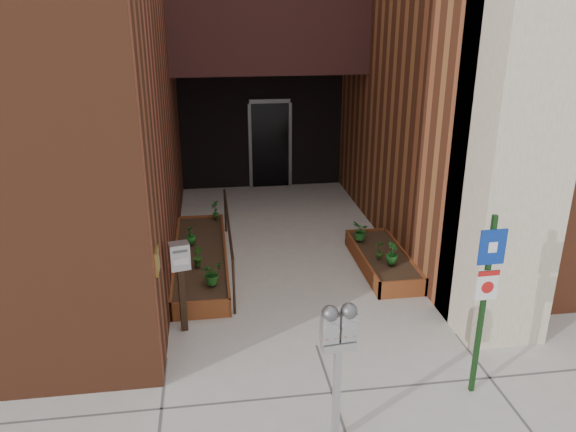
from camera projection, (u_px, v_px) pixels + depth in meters
name	position (u px, v px, depth m)	size (l,w,h in m)	color
ground	(316.00, 346.00, 7.61)	(80.00, 80.00, 0.00)	#9E9991
planter_left	(201.00, 260.00, 9.86)	(0.90, 3.60, 0.30)	brown
planter_right	(382.00, 261.00, 9.82)	(0.80, 2.20, 0.30)	brown
handrail	(228.00, 227.00, 9.66)	(0.04, 3.34, 0.90)	black
parking_meter	(339.00, 338.00, 5.53)	(0.37, 0.19, 1.63)	#9E9EA0
sign_post	(486.00, 288.00, 6.23)	(0.31, 0.08, 2.25)	#143513
payment_dropbox	(180.00, 268.00, 7.65)	(0.30, 0.25, 1.34)	black
shrub_left_a	(212.00, 273.00, 8.60)	(0.33, 0.33, 0.36)	#1B5418
shrub_left_b	(197.00, 256.00, 9.22)	(0.18, 0.18, 0.32)	#255618
shrub_left_c	(191.00, 235.00, 10.06)	(0.19, 0.19, 0.34)	#1B5919
shrub_left_d	(215.00, 209.00, 11.26)	(0.20, 0.20, 0.37)	#1D5C1A
shrub_right_a	(392.00, 253.00, 9.28)	(0.21, 0.21, 0.37)	#1B5E1E
shrub_right_b	(380.00, 249.00, 9.48)	(0.17, 0.17, 0.33)	#225217
shrub_right_c	(361.00, 231.00, 10.20)	(0.32, 0.32, 0.36)	#1A5D1C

